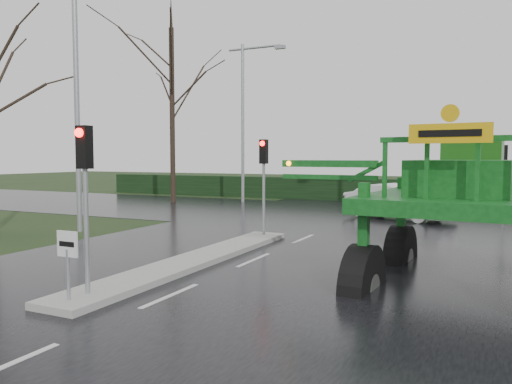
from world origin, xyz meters
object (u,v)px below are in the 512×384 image
at_px(traffic_signal_near, 85,173).
at_px(street_light_left_far, 247,108).
at_px(crop_sprayer, 367,183).
at_px(traffic_signal_far, 505,163).
at_px(keep_left_sign, 68,254).
at_px(street_light_left_near, 82,76).
at_px(traffic_signal_mid, 264,166).
at_px(white_sedan, 398,220).

relative_size(traffic_signal_near, street_light_left_far, 0.35).
bearing_deg(crop_sprayer, traffic_signal_far, 84.00).
distance_m(traffic_signal_far, street_light_left_far, 15.08).
bearing_deg(traffic_signal_far, crop_sprayer, 80.12).
distance_m(keep_left_sign, street_light_left_far, 23.11).
bearing_deg(street_light_left_near, traffic_signal_mid, 12.21).
relative_size(traffic_signal_far, white_sedan, 0.71).
distance_m(keep_left_sign, traffic_signal_mid, 9.12).
xyz_separation_m(traffic_signal_far, street_light_left_far, (-14.69, -0.01, 3.40)).
distance_m(traffic_signal_near, crop_sprayer, 6.01).
distance_m(keep_left_sign, traffic_signal_far, 22.93).
bearing_deg(traffic_signal_near, white_sedan, 78.41).
height_order(traffic_signal_near, street_light_left_near, street_light_left_near).
distance_m(street_light_left_far, white_sedan, 12.78).
height_order(traffic_signal_near, crop_sprayer, crop_sprayer).
distance_m(keep_left_sign, crop_sprayer, 6.44).
relative_size(keep_left_sign, traffic_signal_far, 0.38).
bearing_deg(keep_left_sign, street_light_left_far, 107.78).
distance_m(keep_left_sign, street_light_left_near, 11.32).
distance_m(traffic_signal_far, street_light_left_near, 20.58).
bearing_deg(street_light_left_near, keep_left_sign, -47.41).
bearing_deg(white_sedan, street_light_left_near, 151.22).
height_order(street_light_left_near, street_light_left_far, same).
xyz_separation_m(traffic_signal_mid, crop_sprayer, (4.78, -4.86, -0.26)).
bearing_deg(traffic_signal_near, keep_left_sign, -90.00).
xyz_separation_m(street_light_left_far, white_sedan, (10.22, -4.78, -5.99)).
bearing_deg(crop_sprayer, white_sedan, 100.43).
xyz_separation_m(traffic_signal_far, crop_sprayer, (-3.02, -17.38, -0.26)).
bearing_deg(traffic_signal_mid, traffic_signal_far, 58.07).
height_order(crop_sprayer, white_sedan, crop_sprayer).
distance_m(keep_left_sign, white_sedan, 17.08).
bearing_deg(crop_sprayer, street_light_left_near, 167.78).
height_order(traffic_signal_near, traffic_signal_mid, same).
height_order(traffic_signal_mid, crop_sprayer, crop_sprayer).
bearing_deg(traffic_signal_near, crop_sprayer, 37.32).
distance_m(traffic_signal_near, traffic_signal_mid, 8.50).
relative_size(keep_left_sign, traffic_signal_near, 0.38).
bearing_deg(white_sedan, keep_left_sign, -172.09).
bearing_deg(crop_sprayer, keep_left_sign, -135.25).
height_order(traffic_signal_far, crop_sprayer, crop_sprayer).
distance_m(street_light_left_far, crop_sprayer, 21.24).
bearing_deg(traffic_signal_near, traffic_signal_far, 69.64).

